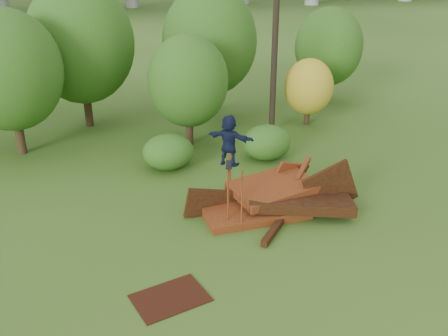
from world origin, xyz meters
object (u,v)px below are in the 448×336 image
object	(u,v)px
utility_pole	(276,25)
skater	(229,140)
scrap_pile	(277,199)
flat_plate	(170,298)

from	to	relation	value
utility_pole	skater	bearing A→B (deg)	-125.18
scrap_pile	utility_pole	world-z (taller)	utility_pole
scrap_pile	flat_plate	xyz separation A→B (m)	(-4.57, -3.27, -0.39)
flat_plate	utility_pole	bearing A→B (deg)	52.97
scrap_pile	skater	size ratio (longest dim) A/B	3.67
skater	utility_pole	size ratio (longest dim) A/B	0.16
skater	utility_pole	distance (m)	8.87
scrap_pile	skater	xyz separation A→B (m)	(-1.67, 0.12, 2.26)
skater	utility_pole	world-z (taller)	utility_pole
scrap_pile	skater	distance (m)	2.81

